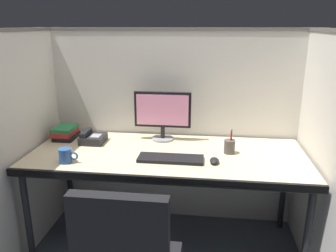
{
  "coord_description": "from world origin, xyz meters",
  "views": [
    {
      "loc": [
        0.28,
        -1.86,
        1.6
      ],
      "look_at": [
        0.0,
        0.35,
        0.92
      ],
      "focal_mm": 35.94,
      "sensor_mm": 36.0,
      "label": 1
    }
  ],
  "objects_px": {
    "pen_cup": "(230,146)",
    "coffee_mug": "(66,156)",
    "desk_phone": "(93,138)",
    "book_stack": "(66,133)",
    "monitor_center": "(163,113)",
    "keyboard_main": "(171,159)",
    "computer_mouse": "(214,161)",
    "desk": "(167,160)"
  },
  "relations": [
    {
      "from": "monitor_center",
      "to": "book_stack",
      "type": "xyz_separation_m",
      "value": [
        -0.76,
        -0.07,
        -0.17
      ]
    },
    {
      "from": "keyboard_main",
      "to": "book_stack",
      "type": "xyz_separation_m",
      "value": [
        -0.87,
        0.34,
        0.04
      ]
    },
    {
      "from": "computer_mouse",
      "to": "desk",
      "type": "bearing_deg",
      "value": 158.12
    },
    {
      "from": "computer_mouse",
      "to": "pen_cup",
      "type": "relative_size",
      "value": 0.57
    },
    {
      "from": "computer_mouse",
      "to": "coffee_mug",
      "type": "distance_m",
      "value": 0.96
    },
    {
      "from": "keyboard_main",
      "to": "computer_mouse",
      "type": "height_order",
      "value": "computer_mouse"
    },
    {
      "from": "computer_mouse",
      "to": "pen_cup",
      "type": "height_order",
      "value": "pen_cup"
    },
    {
      "from": "desk_phone",
      "to": "coffee_mug",
      "type": "bearing_deg",
      "value": -95.65
    },
    {
      "from": "pen_cup",
      "to": "coffee_mug",
      "type": "bearing_deg",
      "value": -164.17
    },
    {
      "from": "book_stack",
      "to": "monitor_center",
      "type": "bearing_deg",
      "value": 5.07
    },
    {
      "from": "desk_phone",
      "to": "coffee_mug",
      "type": "xyz_separation_m",
      "value": [
        -0.04,
        -0.4,
        0.01
      ]
    },
    {
      "from": "pen_cup",
      "to": "book_stack",
      "type": "distance_m",
      "value": 1.26
    },
    {
      "from": "monitor_center",
      "to": "book_stack",
      "type": "relative_size",
      "value": 2.03
    },
    {
      "from": "keyboard_main",
      "to": "coffee_mug",
      "type": "relative_size",
      "value": 3.41
    },
    {
      "from": "monitor_center",
      "to": "pen_cup",
      "type": "relative_size",
      "value": 2.57
    },
    {
      "from": "coffee_mug",
      "to": "monitor_center",
      "type": "bearing_deg",
      "value": 43.4
    },
    {
      "from": "monitor_center",
      "to": "book_stack",
      "type": "distance_m",
      "value": 0.78
    },
    {
      "from": "monitor_center",
      "to": "computer_mouse",
      "type": "relative_size",
      "value": 4.48
    },
    {
      "from": "monitor_center",
      "to": "pen_cup",
      "type": "height_order",
      "value": "monitor_center"
    },
    {
      "from": "monitor_center",
      "to": "keyboard_main",
      "type": "relative_size",
      "value": 1.0
    },
    {
      "from": "keyboard_main",
      "to": "book_stack",
      "type": "bearing_deg",
      "value": 158.72
    },
    {
      "from": "monitor_center",
      "to": "pen_cup",
      "type": "distance_m",
      "value": 0.57
    },
    {
      "from": "keyboard_main",
      "to": "monitor_center",
      "type": "bearing_deg",
      "value": 105.1
    },
    {
      "from": "computer_mouse",
      "to": "keyboard_main",
      "type": "bearing_deg",
      "value": 177.05
    },
    {
      "from": "desk_phone",
      "to": "book_stack",
      "type": "xyz_separation_m",
      "value": [
        -0.24,
        0.06,
        0.01
      ]
    },
    {
      "from": "keyboard_main",
      "to": "pen_cup",
      "type": "distance_m",
      "value": 0.43
    },
    {
      "from": "computer_mouse",
      "to": "desk_phone",
      "type": "xyz_separation_m",
      "value": [
        -0.91,
        0.29,
        0.02
      ]
    },
    {
      "from": "computer_mouse",
      "to": "pen_cup",
      "type": "bearing_deg",
      "value": 61.52
    },
    {
      "from": "desk",
      "to": "computer_mouse",
      "type": "distance_m",
      "value": 0.36
    },
    {
      "from": "monitor_center",
      "to": "coffee_mug",
      "type": "bearing_deg",
      "value": -136.6
    },
    {
      "from": "desk",
      "to": "keyboard_main",
      "type": "bearing_deg",
      "value": -70.97
    },
    {
      "from": "computer_mouse",
      "to": "coffee_mug",
      "type": "relative_size",
      "value": 0.76
    },
    {
      "from": "desk",
      "to": "monitor_center",
      "type": "distance_m",
      "value": 0.4
    },
    {
      "from": "book_stack",
      "to": "desk",
      "type": "bearing_deg",
      "value": -15.01
    },
    {
      "from": "keyboard_main",
      "to": "pen_cup",
      "type": "height_order",
      "value": "pen_cup"
    },
    {
      "from": "keyboard_main",
      "to": "book_stack",
      "type": "distance_m",
      "value": 0.93
    },
    {
      "from": "desk_phone",
      "to": "book_stack",
      "type": "bearing_deg",
      "value": 165.22
    },
    {
      "from": "keyboard_main",
      "to": "desk_phone",
      "type": "distance_m",
      "value": 0.68
    },
    {
      "from": "book_stack",
      "to": "keyboard_main",
      "type": "bearing_deg",
      "value": -21.28
    },
    {
      "from": "book_stack",
      "to": "coffee_mug",
      "type": "distance_m",
      "value": 0.5
    },
    {
      "from": "pen_cup",
      "to": "coffee_mug",
      "type": "relative_size",
      "value": 1.33
    },
    {
      "from": "monitor_center",
      "to": "desk",
      "type": "bearing_deg",
      "value": -76.51
    }
  ]
}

